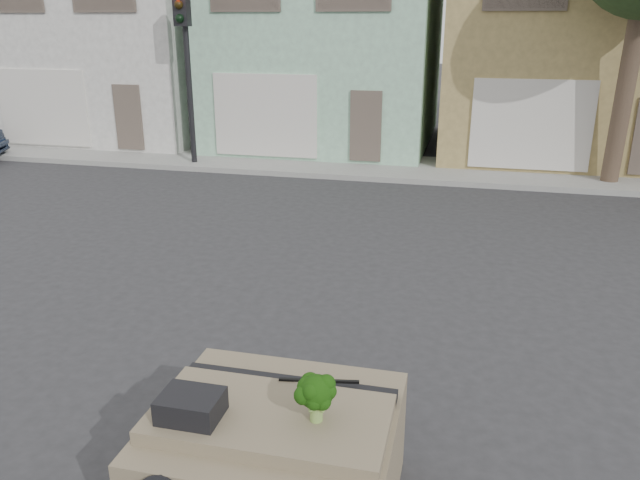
% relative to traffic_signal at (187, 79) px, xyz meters
% --- Properties ---
extents(ground_plane, '(120.00, 120.00, 0.00)m').
position_rel_traffic_signal_xyz_m(ground_plane, '(6.50, -9.50, -2.55)').
color(ground_plane, '#303033').
rests_on(ground_plane, ground).
extents(sidewalk, '(40.00, 3.00, 0.15)m').
position_rel_traffic_signal_xyz_m(sidewalk, '(6.50, 1.00, -2.47)').
color(sidewalk, gray).
rests_on(sidewalk, ground).
extents(townhouse_white, '(7.20, 8.20, 7.55)m').
position_rel_traffic_signal_xyz_m(townhouse_white, '(-4.50, 5.00, 1.23)').
color(townhouse_white, beige).
rests_on(townhouse_white, ground).
extents(townhouse_mint, '(7.20, 8.20, 7.55)m').
position_rel_traffic_signal_xyz_m(townhouse_mint, '(3.00, 5.00, 1.23)').
color(townhouse_mint, '#98CAA9').
rests_on(townhouse_mint, ground).
extents(townhouse_tan, '(7.20, 8.20, 7.55)m').
position_rel_traffic_signal_xyz_m(townhouse_tan, '(10.50, 5.00, 1.23)').
color(townhouse_tan, '#9E8950').
rests_on(townhouse_tan, ground).
extents(traffic_signal, '(0.40, 0.40, 5.10)m').
position_rel_traffic_signal_xyz_m(traffic_signal, '(0.00, 0.00, 0.00)').
color(traffic_signal, black).
rests_on(traffic_signal, ground).
extents(tree_near, '(4.40, 4.00, 8.50)m').
position_rel_traffic_signal_xyz_m(tree_near, '(11.50, 0.30, 1.70)').
color(tree_near, '#253A19').
rests_on(tree_near, ground).
extents(car_dashboard, '(2.00, 1.80, 1.12)m').
position_rel_traffic_signal_xyz_m(car_dashboard, '(6.50, -12.50, -1.99)').
color(car_dashboard, '#786A51').
rests_on(car_dashboard, ground).
extents(instrument_hump, '(0.48, 0.38, 0.20)m').
position_rel_traffic_signal_xyz_m(instrument_hump, '(5.92, -12.85, -1.33)').
color(instrument_hump, black).
rests_on(instrument_hump, car_dashboard).
extents(wiper_arm, '(0.69, 0.15, 0.02)m').
position_rel_traffic_signal_xyz_m(wiper_arm, '(6.78, -12.12, -1.42)').
color(wiper_arm, black).
rests_on(wiper_arm, car_dashboard).
extents(broccoli, '(0.39, 0.39, 0.40)m').
position_rel_traffic_signal_xyz_m(broccoli, '(6.89, -12.66, -1.23)').
color(broccoli, black).
rests_on(broccoli, car_dashboard).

